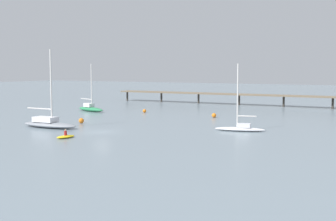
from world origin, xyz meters
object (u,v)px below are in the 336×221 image
sailboat_green (90,108)px  mooring_buoy_inner (144,111)px  mooring_buoy_mid (214,115)px  mooring_buoy_far (81,121)px  sailboat_white (240,127)px  sailboat_gray (49,123)px  dinghy_yellow (66,136)px  pier (301,91)px

sailboat_green → mooring_buoy_inner: size_ratio=13.76×
sailboat_green → mooring_buoy_mid: bearing=2.8°
mooring_buoy_far → mooring_buoy_inner: bearing=91.3°
mooring_buoy_mid → sailboat_white: bearing=-54.2°
sailboat_gray → mooring_buoy_mid: bearing=57.3°
sailboat_gray → mooring_buoy_inner: sailboat_gray is taller
sailboat_green → mooring_buoy_far: (11.87, -17.01, -0.28)m
sailboat_green → dinghy_yellow: sailboat_green is taller
sailboat_gray → sailboat_green: size_ratio=1.19×
sailboat_gray → sailboat_white: 28.61m
pier → sailboat_white: size_ratio=7.01×
pier → mooring_buoy_mid: pier is taller
dinghy_yellow → mooring_buoy_far: size_ratio=3.41×
pier → mooring_buoy_mid: 30.91m
pier → sailboat_green: size_ratio=6.83×
sailboat_gray → sailboat_white: sailboat_gray is taller
sailboat_white → mooring_buoy_mid: (-10.42, 14.43, -0.16)m
mooring_buoy_inner → pier: bearing=48.6°
mooring_buoy_far → sailboat_white: bearing=8.6°
dinghy_yellow → mooring_buoy_far: dinghy_yellow is taller
pier → mooring_buoy_far: 53.69m
pier → sailboat_white: sailboat_white is taller
mooring_buoy_inner → mooring_buoy_mid: bearing=-5.8°
pier → mooring_buoy_far: pier is taller
pier → dinghy_yellow: bearing=-104.2°
pier → sailboat_gray: sailboat_gray is taller
sailboat_gray → dinghy_yellow: bearing=-35.5°
sailboat_green → mooring_buoy_inner: 11.79m
sailboat_green → mooring_buoy_inner: (11.40, 2.97, -0.34)m
sailboat_gray → mooring_buoy_mid: sailboat_gray is taller
pier → mooring_buoy_inner: size_ratio=94.05×
sailboat_gray → mooring_buoy_inner: 26.71m
dinghy_yellow → sailboat_green: bearing=124.1°
sailboat_green → sailboat_white: bearing=-19.1°
pier → mooring_buoy_far: size_ratio=80.31×
mooring_buoy_mid → mooring_buoy_inner: 16.02m
sailboat_green → dinghy_yellow: size_ratio=3.44×
pier → mooring_buoy_mid: size_ratio=81.34×
pier → sailboat_gray: (-24.78, -54.58, -2.98)m
mooring_buoy_far → pier: bearing=63.2°
sailboat_green → mooring_buoy_mid: (27.35, 1.36, -0.28)m
mooring_buoy_far → sailboat_gray: bearing=-95.5°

